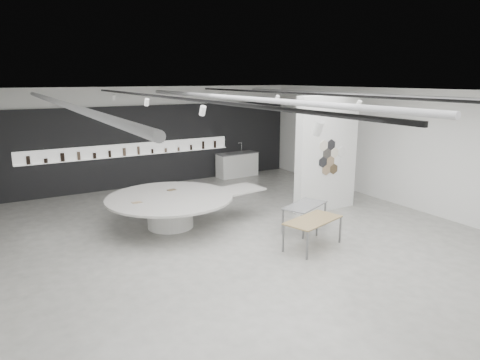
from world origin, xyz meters
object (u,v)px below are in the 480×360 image
sample_table_wood (313,221)px  kitchen_counter (237,165)px  display_island (173,207)px  partition_column (327,154)px  sample_table_stone (305,207)px

sample_table_wood → kitchen_counter: 8.14m
sample_table_wood → kitchen_counter: (2.30, 7.80, -0.16)m
display_island → kitchen_counter: kitchen_counter is taller
partition_column → sample_table_stone: (-1.75, -1.18, -1.14)m
partition_column → kitchen_counter: 5.66m
partition_column → sample_table_wood: bearing=-136.1°
sample_table_stone → kitchen_counter: (1.67, 6.70, -0.15)m
display_island → sample_table_wood: 4.00m
partition_column → sample_table_stone: size_ratio=2.30×
partition_column → kitchen_counter: bearing=90.8°
display_island → sample_table_stone: bearing=-42.2°
sample_table_stone → sample_table_wood: bearing=-119.6°
partition_column → sample_table_wood: 3.49m
partition_column → sample_table_stone: 2.40m
kitchen_counter → sample_table_wood: bearing=-109.4°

